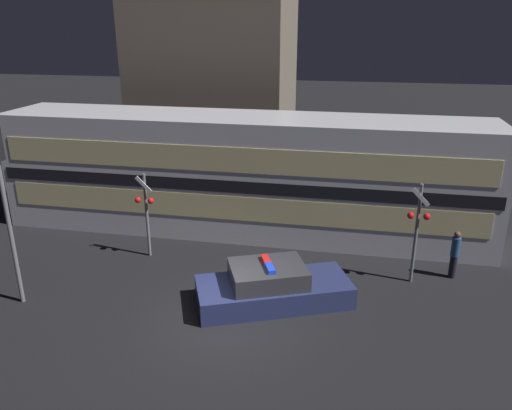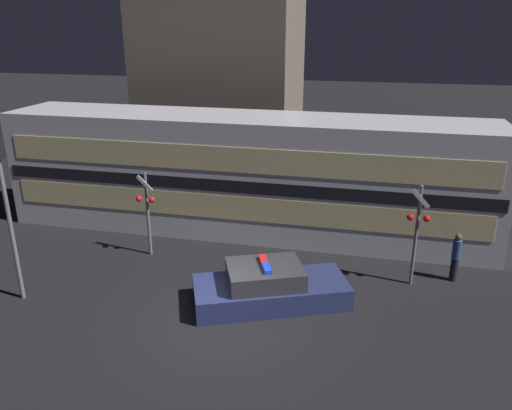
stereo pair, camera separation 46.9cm
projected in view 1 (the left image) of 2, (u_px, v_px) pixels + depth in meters
ground_plane at (224, 320)px, 13.59m from camera, size 120.00×120.00×0.00m
train at (243, 174)px, 18.90m from camera, size 18.22×3.13×4.43m
police_car at (272, 287)px, 14.30m from camera, size 4.73×3.35×1.31m
pedestrian at (455, 254)px, 15.61m from camera, size 0.27×0.27×1.58m
crossing_signal_near at (417, 227)px, 14.96m from camera, size 0.67×0.27×3.20m
crossing_signal_far at (146, 209)px, 16.74m from camera, size 0.67×0.27×2.96m
traffic_light_corner at (1, 182)px, 13.24m from camera, size 0.30×0.46×5.13m
building_left at (216, 86)px, 26.26m from camera, size 7.77×6.19×8.98m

